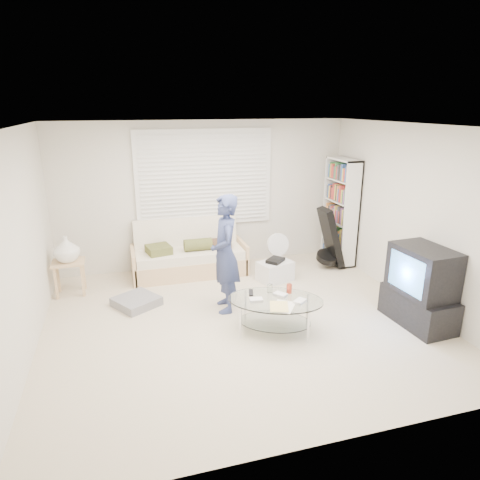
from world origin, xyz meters
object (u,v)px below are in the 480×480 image
object	(u,v)px
futon_sofa	(189,257)
coffee_table	(276,305)
bookshelf	(340,212)
tv_unit	(421,288)

from	to	relation	value
futon_sofa	coffee_table	bearing A→B (deg)	-72.05
bookshelf	coffee_table	distance (m)	2.92
coffee_table	futon_sofa	bearing A→B (deg)	107.95
futon_sofa	tv_unit	xyz separation A→B (m)	(2.57, -2.53, 0.20)
bookshelf	coffee_table	bearing A→B (deg)	-133.67
bookshelf	tv_unit	distance (m)	2.43
futon_sofa	coffee_table	world-z (taller)	futon_sofa
futon_sofa	bookshelf	xyz separation A→B (m)	(2.69, -0.15, 0.63)
bookshelf	coffee_table	xyz separation A→B (m)	(-1.97, -2.07, -0.58)
futon_sofa	bookshelf	bearing A→B (deg)	-3.15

